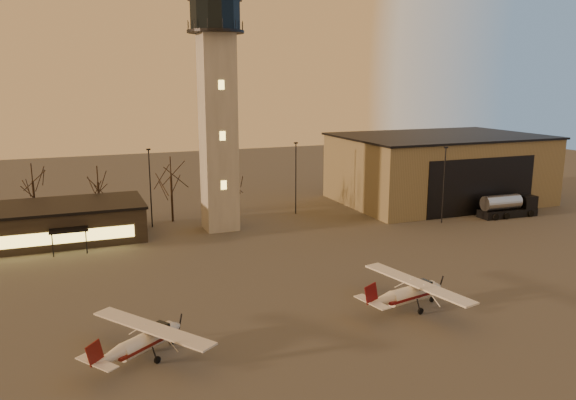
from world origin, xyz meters
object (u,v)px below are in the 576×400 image
Objects in this scene: control_tower at (217,99)px; terminal at (31,225)px; cessna_front at (413,296)px; fuel_truck at (508,208)px; hangar at (439,168)px; cessna_rear at (149,343)px.

terminal is at bearing 174.85° from control_tower.
fuel_truck is at bearing 24.70° from cessna_front.
control_tower is 26.24m from terminal.
cessna_front is (8.29, -30.63, -15.25)m from control_tower.
terminal is (-57.99, -2.00, -3.00)m from hangar.
cessna_rear is 1.11× the size of fuel_truck.
control_tower reaches higher than hangar.
cessna_front reaches higher than cessna_rear.
cessna_front is 21.60m from cessna_rear.
cessna_rear is at bearing -144.59° from hangar.
cessna_rear is at bearing 169.62° from cessna_front.
hangar reaches higher than terminal.
terminal reaches higher than fuel_truck.
control_tower is 35.21m from cessna_front.
hangar is at bearing 6.31° from control_tower.
control_tower is 1.07× the size of hangar.
control_tower reaches higher than fuel_truck.
terminal is 2.68× the size of cessna_rear.
cessna_front reaches higher than fuel_truck.
hangar is at bearing 39.76° from cessna_front.
cessna_front is 1.20× the size of cessna_rear.
hangar is 13.22m from fuel_truck.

